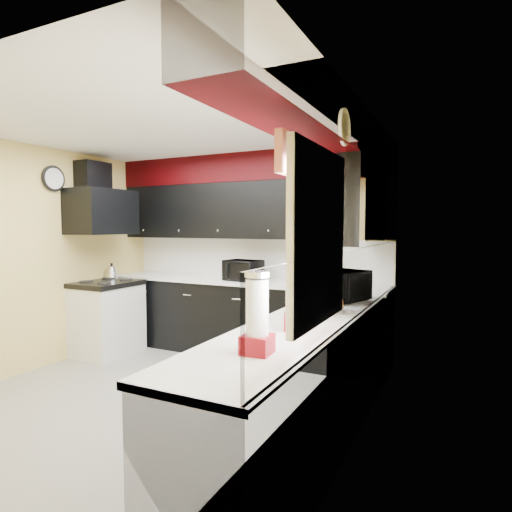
{
  "coord_description": "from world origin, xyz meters",
  "views": [
    {
      "loc": [
        2.51,
        -3.15,
        1.61
      ],
      "look_at": [
        0.51,
        0.9,
        1.29
      ],
      "focal_mm": 30.0,
      "sensor_mm": 36.0,
      "label": 1
    }
  ],
  "objects_px": {
    "toaster_oven": "(243,270)",
    "utensil_crock": "(304,277)",
    "microwave": "(341,286)",
    "knife_block": "(327,277)",
    "kettle": "(112,272)"
  },
  "relations": [
    {
      "from": "toaster_oven",
      "to": "utensil_crock",
      "type": "distance_m",
      "value": 0.78
    },
    {
      "from": "toaster_oven",
      "to": "microwave",
      "type": "distance_m",
      "value": 1.69
    },
    {
      "from": "microwave",
      "to": "toaster_oven",
      "type": "bearing_deg",
      "value": 81.39
    },
    {
      "from": "microwave",
      "to": "knife_block",
      "type": "relative_size",
      "value": 2.45
    },
    {
      "from": "toaster_oven",
      "to": "kettle",
      "type": "relative_size",
      "value": 2.5
    },
    {
      "from": "knife_block",
      "to": "microwave",
      "type": "bearing_deg",
      "value": -75.83
    },
    {
      "from": "utensil_crock",
      "to": "knife_block",
      "type": "xyz_separation_m",
      "value": [
        0.27,
        -0.01,
        0.02
      ]
    },
    {
      "from": "toaster_oven",
      "to": "kettle",
      "type": "xyz_separation_m",
      "value": [
        -1.73,
        -0.42,
        -0.07
      ]
    },
    {
      "from": "microwave",
      "to": "knife_block",
      "type": "bearing_deg",
      "value": 46.22
    },
    {
      "from": "utensil_crock",
      "to": "kettle",
      "type": "distance_m",
      "value": 2.55
    },
    {
      "from": "toaster_oven",
      "to": "microwave",
      "type": "height_order",
      "value": "microwave"
    },
    {
      "from": "toaster_oven",
      "to": "knife_block",
      "type": "height_order",
      "value": "toaster_oven"
    },
    {
      "from": "knife_block",
      "to": "kettle",
      "type": "xyz_separation_m",
      "value": [
        -2.78,
        -0.47,
        -0.04
      ]
    },
    {
      "from": "toaster_oven",
      "to": "kettle",
      "type": "distance_m",
      "value": 1.79
    },
    {
      "from": "utensil_crock",
      "to": "kettle",
      "type": "relative_size",
      "value": 0.9
    }
  ]
}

